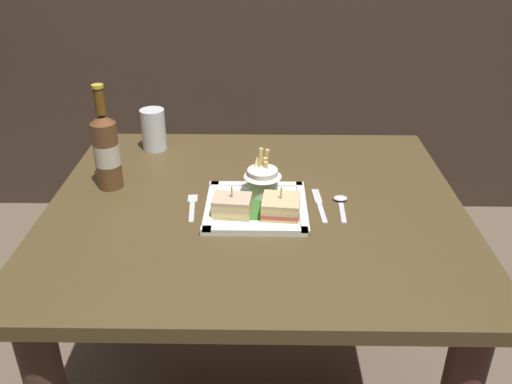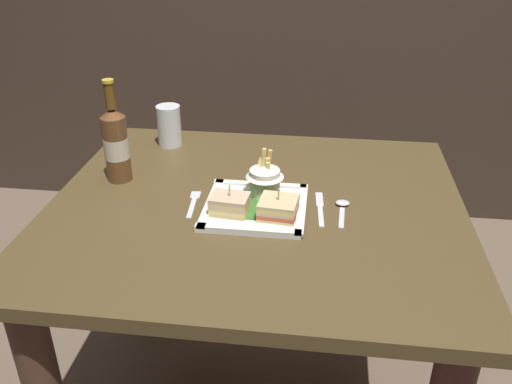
% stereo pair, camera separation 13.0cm
% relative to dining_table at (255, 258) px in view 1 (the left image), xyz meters
% --- Properties ---
extents(dining_table, '(1.02, 0.90, 0.77)m').
position_rel_dining_table_xyz_m(dining_table, '(0.00, 0.00, 0.00)').
color(dining_table, '#503E23').
rests_on(dining_table, ground_plane).
extents(square_plate, '(0.24, 0.24, 0.02)m').
position_rel_dining_table_xyz_m(square_plate, '(0.00, -0.03, 0.17)').
color(square_plate, white).
rests_on(square_plate, dining_table).
extents(sandwich_half_left, '(0.09, 0.07, 0.07)m').
position_rel_dining_table_xyz_m(sandwich_half_left, '(-0.05, -0.07, 0.20)').
color(sandwich_half_left, '#DAB47A').
rests_on(sandwich_half_left, square_plate).
extents(sandwich_half_right, '(0.09, 0.09, 0.07)m').
position_rel_dining_table_xyz_m(sandwich_half_right, '(0.06, -0.07, 0.20)').
color(sandwich_half_right, '#E3BA80').
rests_on(sandwich_half_right, square_plate).
extents(fries_cup, '(0.09, 0.09, 0.12)m').
position_rel_dining_table_xyz_m(fries_cup, '(0.02, 0.03, 0.22)').
color(fries_cup, silver).
rests_on(fries_cup, square_plate).
extents(beer_bottle, '(0.07, 0.07, 0.27)m').
position_rel_dining_table_xyz_m(beer_bottle, '(-0.38, 0.08, 0.27)').
color(beer_bottle, brown).
rests_on(beer_bottle, dining_table).
extents(water_glass, '(0.07, 0.07, 0.12)m').
position_rel_dining_table_xyz_m(water_glass, '(-0.31, 0.33, 0.22)').
color(water_glass, silver).
rests_on(water_glass, dining_table).
extents(fork, '(0.03, 0.13, 0.00)m').
position_rel_dining_table_xyz_m(fork, '(-0.15, -0.02, 0.17)').
color(fork, silver).
rests_on(fork, dining_table).
extents(knife, '(0.03, 0.17, 0.00)m').
position_rel_dining_table_xyz_m(knife, '(0.16, -0.00, 0.17)').
color(knife, silver).
rests_on(knife, dining_table).
extents(spoon, '(0.03, 0.13, 0.01)m').
position_rel_dining_table_xyz_m(spoon, '(0.21, 0.00, 0.17)').
color(spoon, silver).
rests_on(spoon, dining_table).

